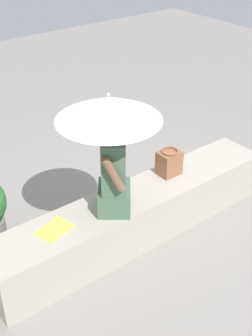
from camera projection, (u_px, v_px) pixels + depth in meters
The scene contains 6 objects.
ground_plane at pixel (136, 235), 4.42m from camera, with size 14.00×14.00×0.00m, color gray.
stone_bench at pixel (137, 215), 4.28m from camera, with size 2.97×0.50×0.50m, color #A8A093.
person_seated at pixel (114, 171), 3.76m from camera, with size 0.44×0.49×0.90m.
parasol at pixel (108, 108), 3.48m from camera, with size 0.86×0.86×1.08m.
handbag_black at pixel (169, 163), 4.38m from camera, with size 0.22×0.17×0.26m.
magazine at pixel (55, 229), 3.71m from camera, with size 0.28×0.20×0.01m, color #EAE04C.
Camera 1 is at (2.15, 2.62, 2.90)m, focal length 47.88 mm.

